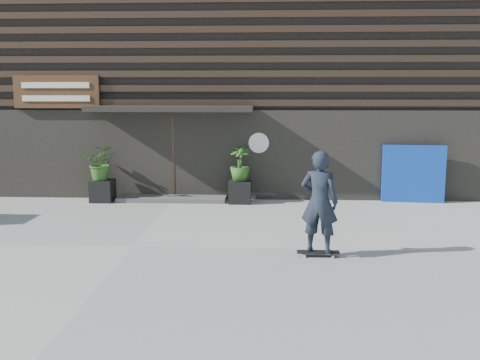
# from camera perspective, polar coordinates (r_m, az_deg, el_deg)

# --- Properties ---
(ground) EXTENTS (80.00, 80.00, 0.00)m
(ground) POSITION_cam_1_polar(r_m,az_deg,el_deg) (11.09, -11.04, -6.79)
(ground) COLOR #A09D98
(ground) RESTS_ON ground
(entrance_step) EXTENTS (3.00, 0.80, 0.12)m
(entrance_step) POSITION_cam_1_polar(r_m,az_deg,el_deg) (15.46, -7.03, -1.91)
(entrance_step) COLOR #494A47
(entrance_step) RESTS_ON ground
(planter_pot_left) EXTENTS (0.60, 0.60, 0.60)m
(planter_pot_left) POSITION_cam_1_polar(r_m,az_deg,el_deg) (15.66, -14.04, -1.08)
(planter_pot_left) COLOR black
(planter_pot_left) RESTS_ON ground
(bamboo_left) EXTENTS (0.86, 0.75, 0.96)m
(bamboo_left) POSITION_cam_1_polar(r_m,az_deg,el_deg) (15.55, -14.15, 1.75)
(bamboo_left) COLOR #2D591E
(bamboo_left) RESTS_ON planter_pot_left
(planter_pot_right) EXTENTS (0.60, 0.60, 0.60)m
(planter_pot_right) POSITION_cam_1_polar(r_m,az_deg,el_deg) (15.02, -0.01, -1.24)
(planter_pot_right) COLOR black
(planter_pot_right) RESTS_ON ground
(bamboo_right) EXTENTS (0.54, 0.54, 0.96)m
(bamboo_right) POSITION_cam_1_polar(r_m,az_deg,el_deg) (14.89, -0.01, 1.71)
(bamboo_right) COLOR #2D591E
(bamboo_right) RESTS_ON planter_pot_right
(blue_tarp) EXTENTS (1.68, 0.27, 1.57)m
(blue_tarp) POSITION_cam_1_polar(r_m,az_deg,el_deg) (15.74, 17.51, 0.60)
(blue_tarp) COLOR #0C329E
(blue_tarp) RESTS_ON ground
(building) EXTENTS (18.00, 11.00, 8.00)m
(building) POSITION_cam_1_polar(r_m,az_deg,el_deg) (20.50, -4.68, 11.88)
(building) COLOR black
(building) RESTS_ON ground
(skateboarder) EXTENTS (0.78, 0.62, 1.97)m
(skateboarder) POSITION_cam_1_polar(r_m,az_deg,el_deg) (10.12, 8.21, -2.27)
(skateboarder) COLOR black
(skateboarder) RESTS_ON ground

